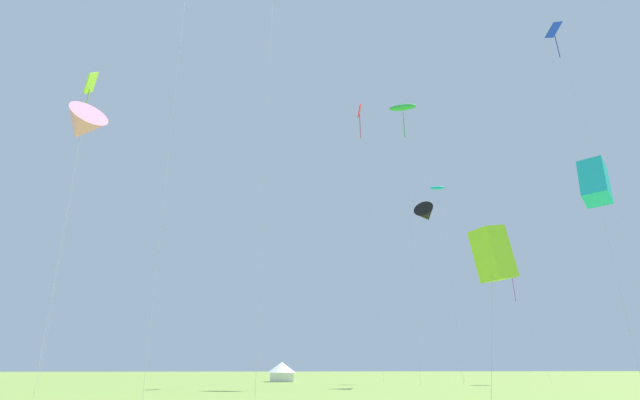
% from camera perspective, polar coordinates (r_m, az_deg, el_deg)
% --- Properties ---
extents(kite_green_parafoil, '(3.89, 3.08, 34.85)m').
position_cam_1_polar(kite_green_parafoil, '(60.69, 10.72, 11.73)').
color(kite_green_parafoil, green).
rests_on(kite_green_parafoil, ground).
extents(kite_lime_box, '(3.39, 3.12, 9.02)m').
position_cam_1_polar(kite_lime_box, '(25.52, 21.58, -6.54)').
color(kite_lime_box, '#99DB2D').
rests_on(kite_lime_box, ground).
extents(kite_lime_diamond, '(1.90, 3.05, 30.54)m').
position_cam_1_polar(kite_lime_diamond, '(51.74, -27.76, 12.96)').
color(kite_lime_diamond, '#99DB2D').
rests_on(kite_lime_diamond, ground).
extents(kite_cyan_parafoil, '(2.42, 2.69, 27.48)m').
position_cam_1_polar(kite_cyan_parafoil, '(68.31, 15.04, 1.47)').
color(kite_cyan_parafoil, '#1EB7CC').
rests_on(kite_cyan_parafoil, ground).
extents(kite_magenta_box, '(2.60, 2.09, 14.11)m').
position_cam_1_polar(kite_magenta_box, '(60.04, 23.63, -8.36)').
color(kite_magenta_box, '#E02DA3').
rests_on(kite_magenta_box, ground).
extents(kite_blue_diamond, '(1.07, 2.76, 31.09)m').
position_cam_1_polar(kite_blue_diamond, '(46.51, 28.38, 18.15)').
color(kite_blue_diamond, blue).
rests_on(kite_blue_diamond, ground).
extents(kite_black_delta, '(3.91, 3.65, 20.00)m').
position_cam_1_polar(kite_black_delta, '(52.69, 13.66, -1.82)').
color(kite_black_delta, black).
rests_on(kite_black_delta, ground).
extents(kite_cyan_box, '(2.66, 2.63, 14.06)m').
position_cam_1_polar(kite_cyan_box, '(31.97, 32.16, 1.99)').
color(kite_cyan_box, '#1EB7CC').
rests_on(kite_cyan_box, ground).
extents(kite_red_diamond, '(1.67, 2.55, 37.00)m').
position_cam_1_polar(kite_red_diamond, '(62.98, 5.22, 10.96)').
color(kite_red_diamond, red).
rests_on(kite_red_diamond, ground).
extents(kite_pink_delta, '(4.56, 4.72, 20.89)m').
position_cam_1_polar(kite_pink_delta, '(38.44, -28.60, 8.49)').
color(kite_pink_delta, pink).
rests_on(kite_pink_delta, ground).
extents(festival_tent_left, '(3.70, 3.70, 2.40)m').
position_cam_1_polar(festival_tent_left, '(61.59, -5.02, -21.29)').
color(festival_tent_left, white).
rests_on(festival_tent_left, ground).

